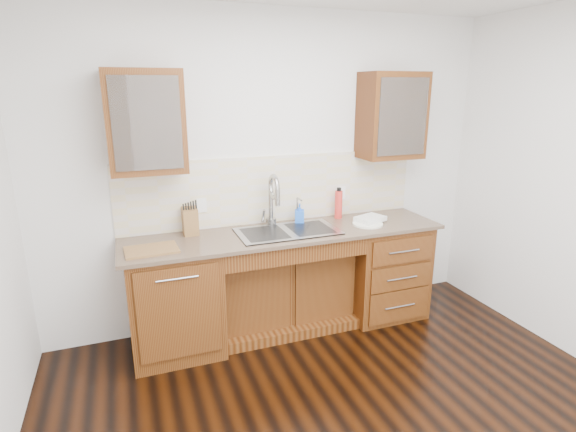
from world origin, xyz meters
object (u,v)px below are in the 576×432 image
object	(u,v)px
water_bottle	(339,205)
cutting_board	(151,250)
knife_block	(190,221)
plate	(368,224)
soap_bottle	(300,214)

from	to	relation	value
water_bottle	cutting_board	bearing A→B (deg)	-169.93
water_bottle	knife_block	xyz separation A→B (m)	(-1.34, 0.02, -0.02)
water_bottle	plate	bearing A→B (deg)	-61.83
plate	knife_block	bearing A→B (deg)	168.58
plate	soap_bottle	bearing A→B (deg)	154.95
soap_bottle	cutting_board	bearing A→B (deg)	-147.19
soap_bottle	water_bottle	size ratio (longest dim) A/B	0.69
water_bottle	cutting_board	size ratio (longest dim) A/B	0.68
water_bottle	plate	size ratio (longest dim) A/B	0.97
plate	knife_block	world-z (taller)	knife_block
soap_bottle	knife_block	xyz separation A→B (m)	(-0.95, 0.05, 0.02)
knife_block	cutting_board	bearing A→B (deg)	-135.07
water_bottle	cutting_board	world-z (taller)	water_bottle
knife_block	soap_bottle	bearing A→B (deg)	-1.63
water_bottle	plate	world-z (taller)	water_bottle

